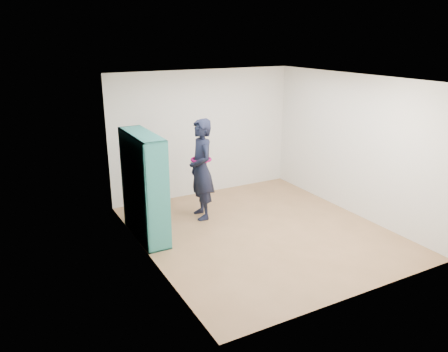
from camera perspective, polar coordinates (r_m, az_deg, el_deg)
floor at (r=7.67m, az=4.83°, el=-7.19°), size 4.50×4.50×0.00m
ceiling at (r=6.98m, az=5.39°, el=12.54°), size 4.50×4.50×0.00m
wall_left at (r=6.38m, az=-10.12°, el=-0.13°), size 0.02×4.50×2.60m
wall_right at (r=8.45m, az=16.54°, el=3.87°), size 0.02×4.50×2.60m
wall_back at (r=9.12m, az=-2.70°, el=5.59°), size 4.00×0.02×2.60m
wall_front at (r=5.57m, az=17.88°, el=-3.42°), size 4.00×0.02×2.60m
bookshelf at (r=7.26m, az=-10.57°, el=-1.59°), size 0.39×1.33×1.77m
person at (r=7.92m, az=-2.98°, el=0.88°), size 0.52×0.73×1.85m
smartphone at (r=7.93m, az=-4.28°, el=1.79°), size 0.01×0.08×0.12m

